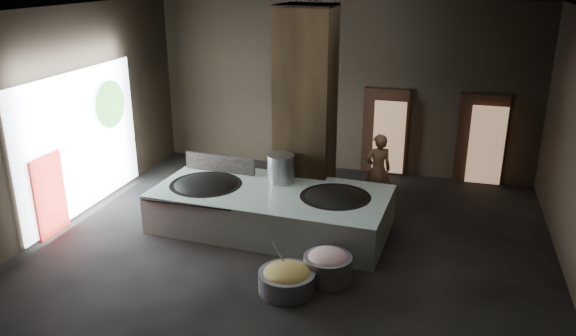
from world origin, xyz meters
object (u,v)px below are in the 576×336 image
(stock_pot, at_px, (281,169))
(veg_basin, at_px, (287,281))
(wok_right, at_px, (335,201))
(wok_left, at_px, (206,188))
(cook, at_px, (378,170))
(meat_basin, at_px, (328,268))
(hearth_platform, at_px, (271,209))

(stock_pot, xyz_separation_m, veg_basin, (0.96, -2.85, -0.95))
(wok_right, relative_size, stock_pot, 2.25)
(veg_basin, bearing_deg, wok_right, 81.80)
(wok_left, height_order, stock_pot, stock_pot)
(veg_basin, bearing_deg, cook, 76.84)
(stock_pot, xyz_separation_m, meat_basin, (1.55, -2.32, -0.90))
(hearth_platform, height_order, wok_left, wok_left)
(wok_left, xyz_separation_m, stock_pot, (1.50, 0.60, 0.38))
(wok_left, xyz_separation_m, veg_basin, (2.46, -2.25, -0.57))
(wok_right, xyz_separation_m, meat_basin, (0.25, -1.82, -0.52))
(stock_pot, bearing_deg, veg_basin, -71.38)
(hearth_platform, height_order, veg_basin, hearth_platform)
(wok_left, xyz_separation_m, meat_basin, (3.05, -1.72, -0.52))
(cook, distance_m, veg_basin, 4.28)
(wok_left, distance_m, cook, 3.90)
(meat_basin, bearing_deg, veg_basin, -138.23)
(cook, bearing_deg, meat_basin, 60.88)
(veg_basin, distance_m, meat_basin, 0.80)
(hearth_platform, xyz_separation_m, meat_basin, (1.60, -1.77, -0.19))
(wok_left, relative_size, stock_pot, 2.42)
(wok_left, bearing_deg, stock_pot, 21.80)
(hearth_platform, xyz_separation_m, wok_right, (1.35, 0.05, 0.33))
(wok_left, relative_size, wok_right, 1.07)
(hearth_platform, relative_size, meat_basin, 5.67)
(cook, xyz_separation_m, veg_basin, (-0.96, -4.11, -0.68))
(cook, bearing_deg, wok_right, 47.26)
(stock_pot, bearing_deg, meat_basin, -56.20)
(stock_pot, height_order, meat_basin, stock_pot)
(cook, bearing_deg, veg_basin, 53.58)
(stock_pot, relative_size, veg_basin, 0.65)
(stock_pot, bearing_deg, wok_left, -158.20)
(hearth_platform, xyz_separation_m, veg_basin, (1.01, -2.30, -0.24))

